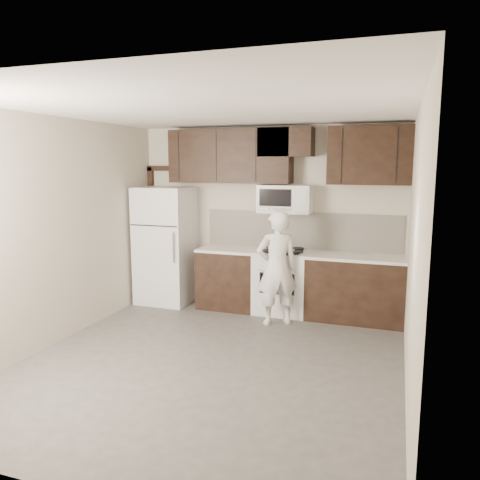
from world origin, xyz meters
The scene contains 14 objects.
floor centered at (0.00, 0.00, 0.00)m, with size 4.50×4.50×0.00m, color #4A4846.
back_wall centered at (0.00, 2.25, 1.35)m, with size 4.00×4.00×0.00m, color #C0B5A3.
ceiling centered at (0.00, 0.00, 2.70)m, with size 4.50×4.50×0.00m, color white.
counter_run centered at (0.60, 1.94, 0.46)m, with size 2.95×0.64×0.91m.
stove centered at (0.30, 1.94, 0.46)m, with size 0.76×0.66×0.94m.
backsplash centered at (0.50, 2.24, 1.18)m, with size 2.90×0.02×0.54m, color silver.
upper_cabinets centered at (0.21, 2.08, 2.28)m, with size 3.48×0.35×0.78m.
microwave centered at (0.30, 2.06, 1.65)m, with size 0.76×0.42×0.40m.
refrigerator centered at (-1.55, 1.89, 0.90)m, with size 0.80×0.76×1.80m.
door_trim centered at (-1.92, 2.21, 1.25)m, with size 0.50×0.08×2.12m.
saucepan centered at (0.12, 2.09, 0.98)m, with size 0.29×0.17×0.16m.
baking_tray centered at (0.35, 1.83, 0.92)m, with size 0.43×0.32×0.02m, color black.
pizza centered at (0.35, 1.83, 0.94)m, with size 0.29×0.29×0.02m, color beige.
person centered at (0.35, 1.41, 0.77)m, with size 0.56×0.37×1.55m, color silver.
Camera 1 is at (1.85, -4.52, 2.14)m, focal length 35.00 mm.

